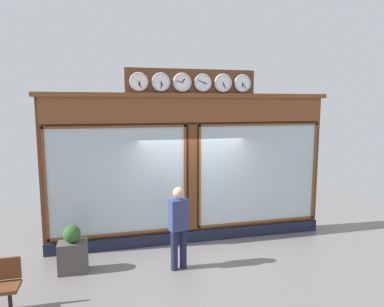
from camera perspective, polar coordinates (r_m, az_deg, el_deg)
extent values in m
plane|color=slate|center=(6.31, 6.75, -23.51)|extent=(14.00, 14.00, 0.00)
cube|color=#5B3319|center=(8.35, -0.25, -2.82)|extent=(6.70, 0.30, 3.45)
cube|color=#191E33|center=(8.63, 0.03, -13.43)|extent=(6.70, 0.08, 0.28)
cube|color=brown|center=(8.02, 0.07, 7.13)|extent=(6.57, 0.08, 0.56)
cube|color=brown|center=(8.04, 0.04, 9.49)|extent=(6.84, 0.20, 0.10)
cube|color=silver|center=(8.78, 10.87, -3.30)|extent=(3.00, 0.02, 2.39)
cube|color=brown|center=(8.61, 11.14, 4.66)|extent=(3.10, 0.04, 0.05)
cube|color=brown|center=(9.08, 10.72, -10.90)|extent=(3.10, 0.04, 0.05)
cube|color=brown|center=(9.50, 19.31, -2.76)|extent=(0.05, 0.04, 2.49)
cube|color=brown|center=(8.24, 1.24, -3.89)|extent=(0.05, 0.04, 2.49)
cube|color=silver|center=(7.99, -11.93, -4.45)|extent=(3.00, 0.02, 2.39)
cube|color=brown|center=(7.80, -12.18, 4.31)|extent=(3.10, 0.04, 0.05)
cube|color=brown|center=(8.31, -11.68, -12.72)|extent=(3.10, 0.04, 0.05)
cube|color=brown|center=(8.06, -22.85, -4.79)|extent=(0.05, 0.04, 2.49)
cube|color=brown|center=(8.16, -1.14, -4.02)|extent=(0.05, 0.04, 2.49)
cube|color=#5B3319|center=(8.20, 0.05, -3.95)|extent=(0.20, 0.10, 2.49)
cube|color=#5B3319|center=(8.09, -0.04, 11.50)|extent=(3.02, 0.06, 0.61)
cylinder|color=white|center=(8.39, 8.26, 11.29)|extent=(0.34, 0.02, 0.34)
torus|color=silver|center=(8.39, 8.28, 11.30)|extent=(0.41, 0.04, 0.41)
cube|color=black|center=(8.37, 8.28, 10.98)|extent=(0.02, 0.01, 0.09)
cube|color=black|center=(8.39, 8.57, 10.89)|extent=(0.10, 0.01, 0.12)
sphere|color=black|center=(8.37, 8.31, 11.30)|extent=(0.02, 0.02, 0.02)
cylinder|color=white|center=(8.22, 5.09, 11.41)|extent=(0.34, 0.02, 0.34)
torus|color=silver|center=(8.22, 5.10, 11.42)|extent=(0.42, 0.05, 0.42)
cube|color=black|center=(8.21, 5.23, 11.11)|extent=(0.05, 0.01, 0.09)
cube|color=black|center=(8.21, 5.33, 10.96)|extent=(0.07, 0.01, 0.14)
sphere|color=black|center=(8.20, 5.14, 11.42)|extent=(0.02, 0.02, 0.02)
cylinder|color=white|center=(8.08, 1.80, 11.50)|extent=(0.34, 0.02, 0.34)
torus|color=silver|center=(8.07, 1.80, 11.51)|extent=(0.41, 0.04, 0.41)
cube|color=black|center=(8.07, 2.14, 11.43)|extent=(0.09, 0.01, 0.04)
cube|color=black|center=(8.05, 1.37, 11.73)|extent=(0.14, 0.01, 0.07)
sphere|color=black|center=(8.06, 1.83, 11.51)|extent=(0.02, 0.02, 0.02)
cylinder|color=white|center=(7.96, -1.61, 11.56)|extent=(0.34, 0.02, 0.34)
torus|color=silver|center=(7.96, -1.60, 11.56)|extent=(0.43, 0.06, 0.43)
cube|color=black|center=(7.95, -1.39, 11.83)|extent=(0.07, 0.01, 0.09)
cube|color=black|center=(7.93, -2.10, 11.66)|extent=(0.14, 0.01, 0.04)
sphere|color=black|center=(7.94, -1.58, 11.57)|extent=(0.02, 0.02, 0.02)
cylinder|color=white|center=(7.87, -5.11, 11.57)|extent=(0.34, 0.02, 0.34)
torus|color=silver|center=(7.87, -5.10, 11.57)|extent=(0.42, 0.04, 0.42)
cube|color=black|center=(7.86, -4.95, 11.27)|extent=(0.05, 0.01, 0.09)
cube|color=black|center=(7.85, -5.08, 11.05)|extent=(0.01, 0.01, 0.14)
sphere|color=black|center=(7.85, -5.09, 11.58)|extent=(0.02, 0.02, 0.02)
cylinder|color=white|center=(7.81, -8.67, 11.54)|extent=(0.34, 0.02, 0.34)
torus|color=silver|center=(7.81, -8.67, 11.54)|extent=(0.41, 0.04, 0.41)
cube|color=black|center=(7.79, -8.61, 11.21)|extent=(0.03, 0.01, 0.09)
cube|color=black|center=(7.79, -8.47, 11.05)|extent=(0.06, 0.01, 0.14)
sphere|color=black|center=(7.79, -8.66, 11.55)|extent=(0.02, 0.02, 0.02)
cylinder|color=#191E38|center=(7.23, -2.93, -15.51)|extent=(0.14, 0.14, 0.82)
cylinder|color=#191E38|center=(7.30, -1.45, -15.24)|extent=(0.14, 0.14, 0.82)
cube|color=navy|center=(7.01, -2.21, -9.97)|extent=(0.40, 0.30, 0.62)
sphere|color=tan|center=(6.89, -2.23, -6.40)|extent=(0.22, 0.22, 0.22)
cube|color=#4C4742|center=(7.55, -18.88, -15.72)|extent=(0.56, 0.36, 0.62)
sphere|color=#285623|center=(7.38, -19.05, -12.30)|extent=(0.34, 0.34, 0.34)
cylinder|color=black|center=(6.62, -27.58, -20.53)|extent=(0.06, 0.06, 0.45)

